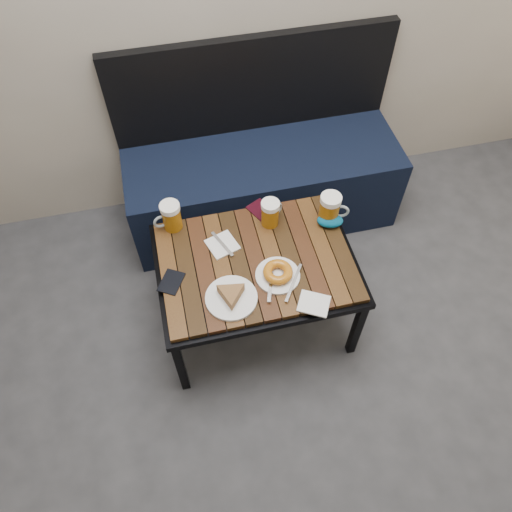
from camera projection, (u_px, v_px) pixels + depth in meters
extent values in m
cube|color=black|center=(263.00, 187.00, 2.68)|extent=(1.40, 0.50, 0.45)
cube|color=black|center=(253.00, 85.00, 2.42)|extent=(1.40, 0.05, 0.50)
cube|color=black|center=(181.00, 366.00, 2.09)|extent=(0.03, 0.03, 0.42)
cube|color=black|center=(357.00, 329.00, 2.19)|extent=(0.04, 0.03, 0.42)
cube|color=black|center=(164.00, 260.00, 2.41)|extent=(0.03, 0.04, 0.42)
cube|color=black|center=(319.00, 232.00, 2.51)|extent=(0.04, 0.04, 0.42)
cube|color=black|center=(256.00, 265.00, 2.12)|extent=(0.84, 0.62, 0.03)
cube|color=#331A0B|center=(256.00, 261.00, 2.10)|extent=(0.80, 0.58, 0.02)
cylinder|color=#985B0C|center=(172.00, 218.00, 2.15)|extent=(0.10, 0.10, 0.11)
cylinder|color=white|center=(170.00, 207.00, 2.09)|extent=(0.09, 0.09, 0.03)
torus|color=#8C999E|center=(161.00, 222.00, 2.14)|extent=(0.07, 0.03, 0.07)
cylinder|color=#985B0C|center=(270.00, 215.00, 2.16)|extent=(0.11, 0.11, 0.11)
cylinder|color=white|center=(270.00, 205.00, 2.11)|extent=(0.08, 0.08, 0.02)
torus|color=#8C999E|center=(277.00, 209.00, 2.18)|extent=(0.06, 0.05, 0.07)
cylinder|color=#985B0C|center=(329.00, 211.00, 2.17)|extent=(0.11, 0.11, 0.12)
cylinder|color=white|center=(331.00, 199.00, 2.11)|extent=(0.09, 0.09, 0.03)
torus|color=#8C999E|center=(341.00, 211.00, 2.17)|extent=(0.07, 0.03, 0.07)
cylinder|color=white|center=(231.00, 298.00, 1.97)|extent=(0.21, 0.21, 0.01)
cylinder|color=white|center=(278.00, 276.00, 2.03)|extent=(0.18, 0.18, 0.01)
torus|color=#93490D|center=(278.00, 272.00, 2.01)|extent=(0.12, 0.12, 0.04)
cube|color=#A5A8AD|center=(294.00, 283.00, 2.00)|extent=(0.12, 0.17, 0.00)
cube|color=#A5A8AD|center=(270.00, 287.00, 1.99)|extent=(0.06, 0.14, 0.00)
cube|color=white|center=(222.00, 245.00, 2.13)|extent=(0.15, 0.15, 0.01)
cube|color=#A5A8AD|center=(222.00, 244.00, 2.12)|extent=(0.07, 0.15, 0.00)
cube|color=white|center=(314.00, 304.00, 1.96)|extent=(0.15, 0.15, 0.01)
cube|color=black|center=(171.00, 282.00, 2.02)|extent=(0.13, 0.14, 0.01)
cube|color=black|center=(261.00, 210.00, 2.24)|extent=(0.13, 0.15, 0.01)
ellipsoid|color=#054C86|center=(330.00, 221.00, 2.18)|extent=(0.13, 0.10, 0.05)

